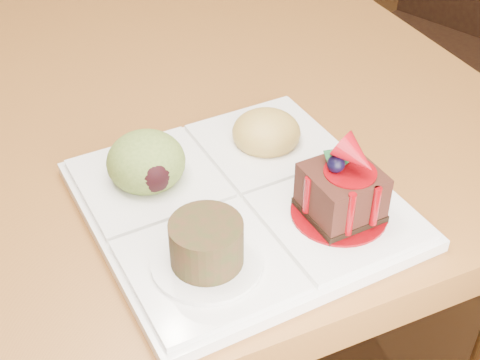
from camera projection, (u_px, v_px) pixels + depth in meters
name	position (u px, v px, depth m)	size (l,w,h in m)	color
ground	(60.00, 273.00, 1.58)	(6.00, 6.00, 0.00)	brown
chair_right	(456.00, 18.00, 1.50)	(0.51, 0.51, 0.89)	black
sampler_plate	(236.00, 191.00, 0.61)	(0.28, 0.28, 0.10)	white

